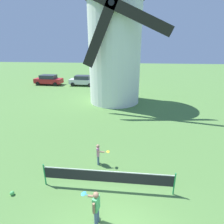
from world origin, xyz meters
name	(u,v)px	position (x,y,z in m)	size (l,w,h in m)	color
windmill	(115,38)	(-1.39, 15.65, 6.72)	(10.40, 6.14, 14.48)	white
tennis_net	(107,177)	(-0.45, 2.13, 0.69)	(5.80, 0.06, 1.10)	#238E4C
player_near	(96,206)	(-0.64, 0.45, 0.79)	(0.75, 0.69, 1.40)	slate
player_far	(99,153)	(-1.15, 3.92, 0.68)	(0.74, 0.41, 1.20)	slate
stray_ball	(12,193)	(-4.50, 1.36, 0.09)	(0.18, 0.18, 0.18)	#4CB259
parked_car_red	(49,80)	(-12.60, 23.58, 0.81)	(4.35, 2.05, 1.56)	red
parked_car_silver	(83,80)	(-7.08, 23.56, 0.81)	(4.05, 1.96, 1.56)	silver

